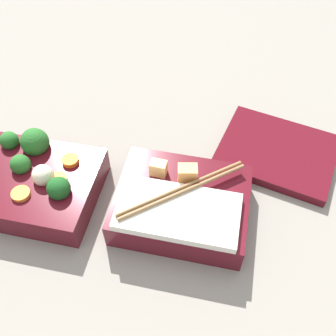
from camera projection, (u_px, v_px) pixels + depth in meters
name	position (u px, v px, depth m)	size (l,w,h in m)	color
ground_plane	(105.00, 206.00, 0.60)	(3.00, 3.00, 0.00)	gray
bento_tray_vegetable	(33.00, 182.00, 0.59)	(0.19, 0.15, 0.08)	#510F19
bento_tray_rice	(181.00, 205.00, 0.57)	(0.19, 0.15, 0.07)	#510F19
bento_lid	(277.00, 152.00, 0.65)	(0.18, 0.15, 0.02)	#510F19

